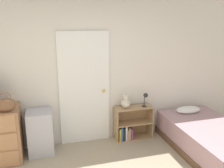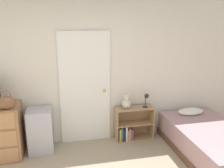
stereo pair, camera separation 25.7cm
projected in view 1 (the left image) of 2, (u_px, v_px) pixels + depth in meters
The scene contains 8 objects.
wall_back at pixel (83, 73), 4.38m from camera, with size 10.00×0.06×2.55m.
door_closed at pixel (85, 89), 4.40m from camera, with size 0.90×0.09×2.01m.
handbag at pixel (6, 105), 3.66m from camera, with size 0.28×0.13×0.31m.
storage_bin at pixel (40, 132), 4.16m from camera, with size 0.41×0.42×0.74m.
bookshelf at pixel (130, 126), 4.69m from camera, with size 0.71×0.28×0.62m.
teddy_bear at pixel (126, 102), 4.54m from camera, with size 0.17×0.17×0.26m.
desk_lamp at pixel (145, 97), 4.58m from camera, with size 0.11×0.10×0.26m.
bed at pixel (210, 139), 4.24m from camera, with size 1.11×1.94×0.57m.
Camera 1 is at (-0.69, -2.14, 2.23)m, focal length 40.00 mm.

